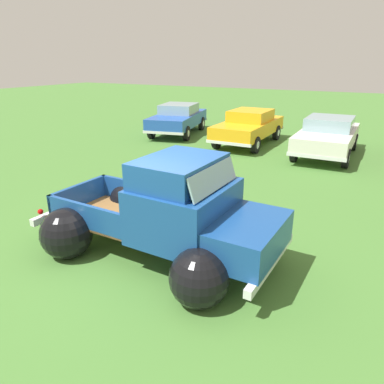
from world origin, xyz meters
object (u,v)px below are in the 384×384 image
Objects in this scene: show_car_1 at (249,126)px; show_car_2 at (328,135)px; vintage_pickup_truck at (172,220)px; show_car_0 at (178,118)px; lane_cone_0 at (200,189)px.

show_car_2 is at bearing 81.97° from show_car_1.
show_car_1 is 1.00× the size of show_car_2.
vintage_pickup_truck reaches higher than show_car_2.
show_car_1 is (3.81, -0.49, 0.00)m from show_car_0.
lane_cone_0 is (5.01, -7.46, -0.47)m from show_car_0.
show_car_0 is 7.18m from show_car_2.
vintage_pickup_truck is 1.01× the size of show_car_0.
vintage_pickup_truck reaches higher than show_car_1.
lane_cone_0 is at bearing 10.42° from show_car_1.
lane_cone_0 is at bearing 21.53° from show_car_0.
show_car_0 is 1.04× the size of show_car_1.
vintage_pickup_truck is at bearing 17.40° from show_car_0.
vintage_pickup_truck is 1.05× the size of show_car_1.
show_car_1 and show_car_2 have the same top height.
show_car_0 is 9.00m from lane_cone_0.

